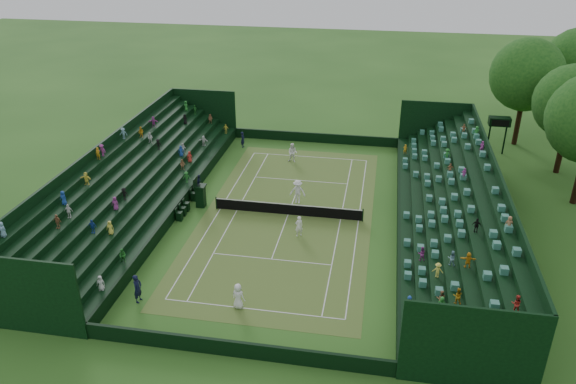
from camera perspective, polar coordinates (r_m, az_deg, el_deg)
name	(u,v)px	position (r m, az deg, el deg)	size (l,w,h in m)	color
ground	(288,215)	(43.85, 0.00, -2.34)	(160.00, 160.00, 0.00)	#28561B
court_surface	(288,215)	(43.85, 0.00, -2.34)	(12.97, 26.77, 0.01)	#42802A
perimeter_wall_north	(315,138)	(57.94, 2.77, 5.54)	(17.17, 0.20, 1.00)	black
perimeter_wall_south	(235,349)	(30.84, -5.38, -15.58)	(17.17, 0.20, 1.00)	black
perimeter_wall_east	(399,219)	(43.12, 11.18, -2.66)	(0.20, 31.77, 1.00)	black
perimeter_wall_west	(184,201)	(45.70, -10.53, -0.86)	(0.20, 31.77, 1.00)	black
north_grandstand	(458,211)	(43.00, 16.86, -1.85)	(6.60, 32.00, 4.90)	black
south_grandstand	(133,185)	(46.81, -15.45, 0.71)	(6.60, 32.00, 4.90)	black
tennis_net	(288,209)	(43.60, 0.00, -1.74)	(11.67, 0.10, 1.06)	black
scoreboard_tower	(499,123)	(57.83, 20.67, 6.59)	(2.00, 1.00, 3.70)	black
umpire_chair	(200,193)	(45.14, -8.91, -0.10)	(0.88, 0.88, 2.78)	black
courtside_chairs	(190,201)	(45.79, -9.93, -0.92)	(0.46, 5.44, 1.00)	black
player_near_west	(238,296)	(33.82, -5.08, -10.49)	(0.81, 0.53, 1.66)	white
player_near_east	(299,226)	(40.68, 1.12, -3.48)	(0.60, 0.39, 1.63)	white
player_far_west	(293,153)	(52.96, 0.47, 4.01)	(0.90, 0.70, 1.85)	white
player_far_east	(298,192)	(45.25, 0.99, 0.04)	(1.29, 0.74, 2.00)	white
line_judge_north	(243,140)	(56.67, -4.61, 5.34)	(0.59, 0.39, 1.63)	black
line_judge_south	(138,288)	(35.31, -15.04, -9.44)	(0.68, 0.45, 1.86)	black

